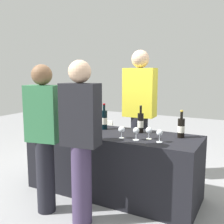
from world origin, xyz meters
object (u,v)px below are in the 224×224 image
object	(u,v)px
wine_glass_2	(136,131)
server_pouring	(140,110)
wine_bottle_0	(79,118)
guest_0	(44,133)
wine_glass_1	(122,130)
wine_glass_3	(149,131)
menu_board	(96,141)
wine_bottle_3	(181,128)
wine_bottle_2	(141,123)
wine_glass_4	(160,133)
wine_glass_0	(61,121)
wine_bottle_1	(104,120)
guest_1	(81,137)

from	to	relation	value
wine_glass_2	server_pouring	distance (m)	0.84
wine_bottle_0	guest_0	size ratio (longest dim) A/B	0.20
wine_glass_1	wine_glass_2	size ratio (longest dim) A/B	0.96
wine_bottle_0	wine_glass_3	world-z (taller)	wine_bottle_0
guest_0	menu_board	world-z (taller)	guest_0
wine_bottle_3	wine_bottle_0	bearing A→B (deg)	-178.28
wine_bottle_2	guest_0	world-z (taller)	guest_0
wine_bottle_0	menu_board	bearing A→B (deg)	105.71
wine_glass_3	server_pouring	xyz separation A→B (m)	(-0.39, 0.67, 0.11)
wine_bottle_2	wine_glass_3	bearing A→B (deg)	-51.29
wine_bottle_2	server_pouring	distance (m)	0.48
wine_bottle_3	wine_glass_4	world-z (taller)	wine_bottle_3
wine_bottle_0	wine_glass_0	distance (m)	0.24
wine_glass_0	wine_glass_3	distance (m)	1.19
wine_bottle_2	wine_glass_4	distance (m)	0.47
wine_bottle_3	wine_glass_2	bearing A→B (deg)	-139.21
wine_glass_0	guest_0	world-z (taller)	guest_0
wine_glass_0	guest_0	distance (m)	0.70
wine_glass_1	menu_board	bearing A→B (deg)	132.44
wine_bottle_2	wine_bottle_3	distance (m)	0.48
wine_bottle_2	wine_glass_3	size ratio (longest dim) A/B	2.46
wine_bottle_1	wine_bottle_3	distance (m)	0.97
wine_bottle_3	wine_glass_2	xyz separation A→B (m)	(-0.39, -0.34, -0.01)
wine_bottle_0	wine_glass_0	size ratio (longest dim) A/B	2.25
wine_glass_4	server_pouring	bearing A→B (deg)	125.36
wine_bottle_3	wine_glass_3	xyz separation A→B (m)	(-0.29, -0.23, -0.02)
wine_bottle_1	wine_glass_1	distance (m)	0.51
wine_glass_3	guest_0	distance (m)	1.10
wine_glass_0	wine_glass_3	size ratio (longest dim) A/B	1.03
guest_1	menu_board	bearing A→B (deg)	110.65
wine_bottle_0	menu_board	size ratio (longest dim) A/B	0.43
wine_glass_4	server_pouring	xyz separation A→B (m)	(-0.53, 0.75, 0.11)
wine_glass_2	guest_0	xyz separation A→B (m)	(-0.80, -0.53, -0.00)
wine_bottle_2	menu_board	bearing A→B (deg)	145.56
server_pouring	guest_1	bearing A→B (deg)	85.49
server_pouring	wine_bottle_0	bearing A→B (deg)	33.94
wine_bottle_2	server_pouring	xyz separation A→B (m)	(-0.19, 0.43, 0.08)
wine_bottle_0	wine_bottle_1	bearing A→B (deg)	3.18
wine_bottle_1	guest_0	distance (m)	0.88
wine_bottle_2	wine_glass_1	xyz separation A→B (m)	(-0.08, -0.35, -0.03)
wine_bottle_1	wine_glass_3	world-z (taller)	wine_bottle_1
wine_bottle_0	wine_glass_3	xyz separation A→B (m)	(1.05, -0.19, -0.02)
wine_bottle_1	menu_board	world-z (taller)	wine_bottle_1
wine_glass_1	guest_1	size ratio (longest dim) A/B	0.08
guest_1	guest_0	bearing A→B (deg)	173.01
wine_glass_0	wine_bottle_3	bearing A→B (deg)	8.88
wine_bottle_1	wine_glass_0	bearing A→B (deg)	-157.62
wine_bottle_0	server_pouring	world-z (taller)	server_pouring
guest_1	wine_glass_3	bearing A→B (deg)	49.11
wine_glass_4	menu_board	bearing A→B (deg)	143.28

